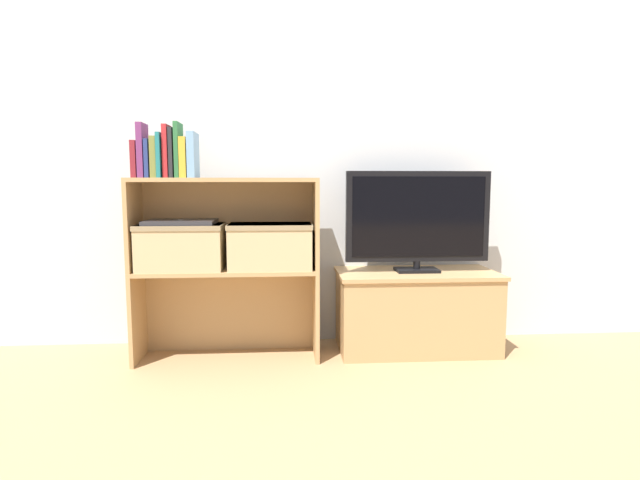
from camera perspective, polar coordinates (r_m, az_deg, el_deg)
ground_plane at (r=2.51m, az=0.23°, el=-14.04°), size 16.00×16.00×0.00m
wall_back at (r=2.80m, az=-0.43°, el=13.02°), size 10.00×0.05×2.40m
tv_stand at (r=2.72m, az=10.89°, el=-7.90°), size 0.83×0.41×0.42m
tv at (r=2.64m, az=11.12°, el=2.43°), size 0.75×0.14×0.52m
bookshelf_lower_tier at (r=2.63m, az=-10.35°, el=-6.65°), size 0.91×0.28×0.46m
bookshelf_upper_tier at (r=2.56m, az=-10.56°, el=3.27°), size 0.91×0.28×0.45m
book_maroon at (r=2.55m, az=-20.27°, el=8.63°), size 0.02×0.12×0.17m
book_plum at (r=2.54m, az=-19.61°, el=9.59°), size 0.03×0.12×0.26m
book_navy at (r=2.54m, az=-18.93°, el=8.77°), size 0.02×0.13×0.18m
book_olive at (r=2.53m, az=-18.28°, el=8.95°), size 0.03×0.12×0.19m
book_teal at (r=2.52m, az=-17.67°, el=9.17°), size 0.02×0.15×0.21m
book_crimson at (r=2.52m, az=-17.06°, el=9.63°), size 0.02×0.12×0.25m
book_charcoal at (r=2.51m, az=-16.45°, el=9.50°), size 0.02×0.13×0.23m
book_forest at (r=2.51m, az=-15.85°, el=9.82°), size 0.02×0.14×0.26m
book_mustard at (r=2.50m, az=-15.17°, el=9.04°), size 0.03×0.15×0.19m
book_skyblue at (r=2.49m, az=-14.31°, el=9.36°), size 0.03×0.15×0.21m
storage_basket_left at (r=2.54m, az=-15.54°, el=-0.52°), size 0.41×0.25×0.22m
storage_basket_right at (r=2.49m, az=-5.69°, el=-0.46°), size 0.41×0.25×0.22m
laptop at (r=2.53m, az=-15.62°, el=1.99°), size 0.33×0.23×0.02m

